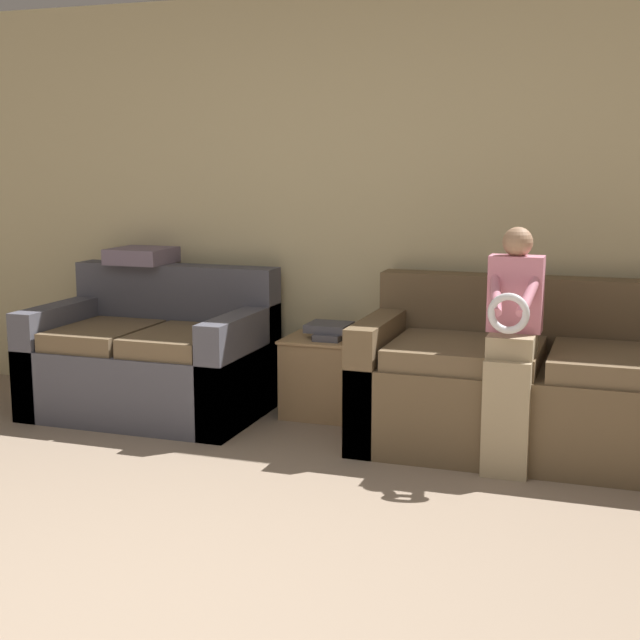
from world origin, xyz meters
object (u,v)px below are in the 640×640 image
(book_stack, at_px, (330,330))
(throw_pillow, at_px, (142,256))
(side_shelf, at_px, (330,376))
(couch_side, at_px, (154,361))
(child_left_seated, at_px, (512,339))
(couch_main, at_px, (546,389))

(book_stack, height_order, throw_pillow, throw_pillow)
(side_shelf, distance_m, book_stack, 0.28)
(couch_side, distance_m, child_left_seated, 2.28)
(child_left_seated, height_order, side_shelf, child_left_seated)
(child_left_seated, distance_m, throw_pillow, 2.58)
(child_left_seated, bearing_deg, couch_main, 68.80)
(couch_main, xyz_separation_m, couch_side, (-2.38, -0.02, -0.01))
(child_left_seated, relative_size, side_shelf, 2.23)
(child_left_seated, relative_size, throw_pillow, 3.28)
(child_left_seated, bearing_deg, throw_pillow, 164.37)
(side_shelf, bearing_deg, couch_main, -10.89)
(child_left_seated, bearing_deg, couch_side, 170.55)
(side_shelf, bearing_deg, book_stack, 99.31)
(couch_main, bearing_deg, couch_side, -179.63)
(book_stack, bearing_deg, couch_main, -11.23)
(side_shelf, bearing_deg, child_left_seated, -28.81)
(couch_side, bearing_deg, child_left_seated, -9.45)
(couch_main, height_order, side_shelf, couch_main)
(couch_main, height_order, child_left_seated, child_left_seated)
(child_left_seated, xyz_separation_m, side_shelf, (-1.16, 0.64, -0.42))
(couch_main, relative_size, side_shelf, 3.63)
(couch_main, bearing_deg, side_shelf, 169.11)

